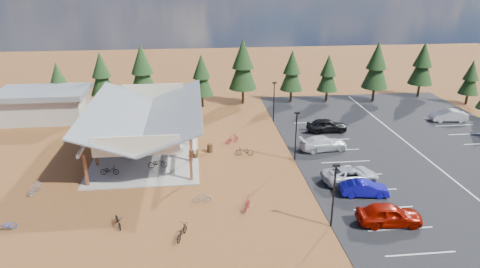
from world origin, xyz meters
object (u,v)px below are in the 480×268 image
(bike_5, at_px, (174,149))
(bike_4, at_px, (158,163))
(bike_8, at_px, (118,221))
(car_0, at_px, (389,214))
(outbuilding, at_px, (44,104))
(car_1, at_px, (364,188))
(car_2, at_px, (350,175))
(car_3, at_px, (323,143))
(bike_1, at_px, (134,155))
(bike_3, at_px, (126,130))
(bike_16, at_px, (244,151))
(bike_0, at_px, (110,170))
(bike_11, at_px, (247,204))
(bike_2, at_px, (131,137))
(lamp_post_0, at_px, (334,191))
(bike_9, at_px, (35,188))
(lamp_post_1, at_px, (296,133))
(trash_bin_1, at_px, (210,148))
(bike_12, at_px, (182,232))
(car_4, at_px, (327,125))
(bike_6, at_px, (166,132))
(bike_15, at_px, (232,139))
(bike_10, at_px, (4,226))
(trash_bin_0, at_px, (195,154))
(lamp_post_2, at_px, (274,99))
(bike_13, at_px, (202,198))
(car_9, at_px, (448,115))
(bike_pavilion, at_px, (146,114))

(bike_5, bearing_deg, bike_4, 145.46)
(bike_8, distance_m, car_0, 20.35)
(outbuilding, height_order, car_1, outbuilding)
(car_2, height_order, car_3, car_3)
(bike_1, bearing_deg, bike_3, 10.46)
(bike_16, xyz_separation_m, car_0, (9.30, -13.98, 0.38))
(bike_1, bearing_deg, car_3, -92.27)
(bike_0, height_order, bike_8, bike_0)
(bike_0, distance_m, car_3, 21.94)
(bike_11, xyz_separation_m, car_1, (10.16, 1.13, 0.22))
(bike_2, distance_m, bike_3, 2.29)
(lamp_post_0, bearing_deg, bike_8, 173.81)
(bike_11, bearing_deg, bike_16, 106.36)
(bike_9, height_order, car_0, car_0)
(lamp_post_1, height_order, bike_9, lamp_post_1)
(trash_bin_1, bearing_deg, bike_12, -99.87)
(bike_3, height_order, car_4, car_4)
(bike_9, xyz_separation_m, bike_16, (18.85, 6.07, -0.04))
(car_1, bearing_deg, car_2, 15.04)
(bike_6, bearing_deg, car_3, -109.06)
(bike_15, bearing_deg, bike_10, 93.85)
(trash_bin_0, xyz_separation_m, bike_4, (-3.64, -2.14, 0.14))
(outbuilding, distance_m, bike_9, 21.03)
(lamp_post_2, xyz_separation_m, bike_2, (-17.14, -4.93, -2.45))
(bike_8, bearing_deg, car_2, -5.95)
(outbuilding, xyz_separation_m, car_0, (33.37, -28.23, -1.16))
(bike_3, bearing_deg, bike_4, -173.45)
(car_0, bearing_deg, outbuilding, 54.47)
(lamp_post_2, distance_m, bike_4, 18.64)
(bike_10, bearing_deg, car_4, 92.70)
(bike_9, height_order, bike_13, bike_9)
(bike_3, xyz_separation_m, car_2, (21.87, -14.44, 0.17))
(bike_0, xyz_separation_m, bike_13, (8.47, -5.91, -0.12))
(bike_1, distance_m, bike_8, 12.11)
(bike_10, relative_size, car_1, 0.43)
(lamp_post_0, relative_size, bike_9, 2.96)
(lamp_post_1, xyz_separation_m, bike_13, (-9.52, -7.46, -2.53))
(bike_0, relative_size, car_0, 0.36)
(bike_4, bearing_deg, trash_bin_1, -57.35)
(bike_5, bearing_deg, car_3, -100.66)
(bike_4, bearing_deg, outbuilding, 41.23)
(car_2, bearing_deg, bike_2, 52.00)
(trash_bin_0, bearing_deg, bike_3, 136.72)
(bike_10, distance_m, car_9, 50.30)
(bike_pavilion, xyz_separation_m, bike_10, (-9.11, -15.11, -3.37))
(bike_11, xyz_separation_m, bike_12, (-5.15, -3.36, 0.02))
(lamp_post_0, xyz_separation_m, bike_3, (-18.00, 21.19, -2.39))
(bike_0, height_order, bike_12, bike_0)
(trash_bin_0, relative_size, bike_6, 0.48)
(lamp_post_1, distance_m, bike_11, 11.03)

